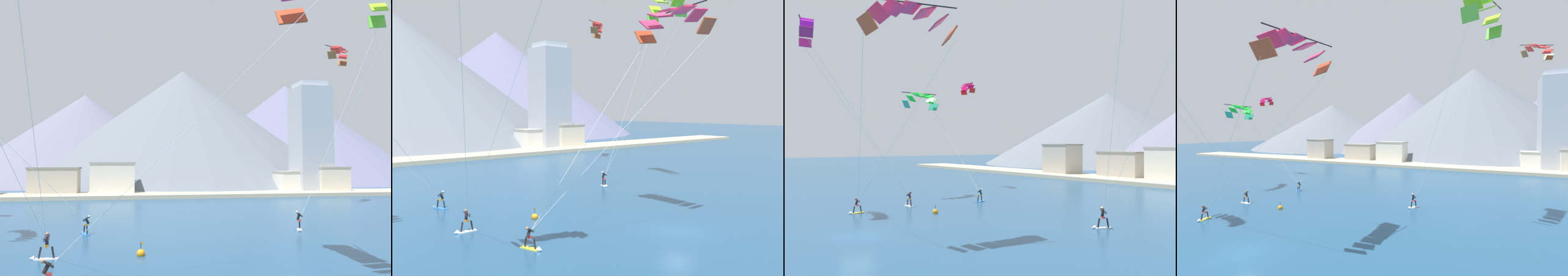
# 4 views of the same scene
# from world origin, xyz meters

# --- Properties ---
(ground_plane) EXTENTS (400.00, 400.00, 0.00)m
(ground_plane) POSITION_xyz_m (0.00, 0.00, 0.00)
(ground_plane) COLOR navy
(kitesurfer_near_lead) EXTENTS (1.75, 0.57, 1.76)m
(kitesurfer_near_lead) POSITION_xyz_m (-12.14, 10.05, 0.52)
(kitesurfer_near_lead) COLOR white
(kitesurfer_near_lead) RESTS_ON ground
(kitesurfer_near_trail) EXTENTS (1.05, 1.76, 1.69)m
(kitesurfer_near_trail) POSITION_xyz_m (-10.50, 18.79, 0.49)
(kitesurfer_near_trail) COLOR #337FDB
(kitesurfer_near_trail) RESTS_ON ground
(kitesurfer_mid_center) EXTENTS (0.84, 1.78, 1.61)m
(kitesurfer_mid_center) POSITION_xyz_m (-10.50, 3.45, 0.43)
(kitesurfer_mid_center) COLOR yellow
(kitesurfer_mid_center) RESTS_ON ground
(kitesurfer_far_left) EXTENTS (1.08, 1.75, 1.83)m
(kitesurfer_far_left) POSITION_xyz_m (8.60, 17.27, 0.58)
(kitesurfer_far_left) COLOR white
(kitesurfer_far_left) RESTS_ON ground
(parafoil_kite_near_trail) EXTENTS (10.91, 5.79, 12.51)m
(parafoil_kite_near_trail) POSITION_xyz_m (-19.83, 15.67, 12.84)
(parafoil_kite_near_trail) COLOR #269C79
(parafoil_kite_mid_center) EXTENTS (14.65, 7.57, 16.07)m
(parafoil_kite_mid_center) POSITION_xyz_m (2.72, 2.89, 16.22)
(parafoil_kite_mid_center) COLOR #C24422
(parafoil_kite_far_left) EXTENTS (9.55, 7.09, 21.37)m
(parafoil_kite_far_left) POSITION_xyz_m (16.52, 14.82, 21.52)
(parafoil_kite_far_left) COLOR #60BA39
(parafoil_kite_distant_high_outer) EXTENTS (3.91, 1.73, 1.75)m
(parafoil_kite_distant_high_outer) POSITION_xyz_m (-27.47, 28.10, 16.24)
(parafoil_kite_distant_high_outer) COLOR red
(parafoil_kite_distant_low_drift) EXTENTS (5.24, 5.02, 2.39)m
(parafoil_kite_distant_low_drift) POSITION_xyz_m (24.13, 35.92, 22.75)
(parafoil_kite_distant_low_drift) COLOR brown
(race_marker_buoy) EXTENTS (0.56, 0.56, 1.02)m
(race_marker_buoy) POSITION_xyz_m (-5.97, 10.01, 0.16)
(race_marker_buoy) COLOR orange
(race_marker_buoy) RESTS_ON ground
(shoreline_strip) EXTENTS (180.00, 10.00, 0.70)m
(shoreline_strip) POSITION_xyz_m (0.00, 55.61, 0.35)
(shoreline_strip) COLOR #BCAD8E
(shoreline_strip) RESTS_ON ground
(shore_building_promenade_mid) EXTENTS (8.46, 5.69, 6.44)m
(shore_building_promenade_mid) POSITION_xyz_m (-9.87, 59.16, 3.23)
(shore_building_promenade_mid) COLOR silver
(shore_building_promenade_mid) RESTS_ON ground
(shore_building_quay_east) EXTENTS (5.84, 5.78, 4.62)m
(shore_building_quay_east) POSITION_xyz_m (26.63, 60.20, 2.32)
(shore_building_quay_east) COLOR silver
(shore_building_quay_east) RESTS_ON ground
(shore_building_quay_west) EXTENTS (9.17, 5.39, 5.49)m
(shore_building_quay_west) POSITION_xyz_m (-20.67, 59.70, 2.76)
(shore_building_quay_west) COLOR #B7AD9E
(shore_building_quay_west) RESTS_ON ground
(shore_building_old_town) EXTENTS (7.21, 5.36, 6.93)m
(shore_building_old_town) POSITION_xyz_m (-34.63, 57.38, 3.48)
(shore_building_old_town) COLOR #B7AD9E
(shore_building_old_town) RESTS_ON ground
(highrise_tower) EXTENTS (7.00, 7.00, 23.53)m
(highrise_tower) POSITION_xyz_m (31.10, 59.59, 11.56)
(highrise_tower) COLOR #A8ADB7
(highrise_tower) RESTS_ON ground
(mountain_peak_central_summit) EXTENTS (87.12, 87.12, 25.00)m
(mountain_peak_central_summit) POSITION_xyz_m (-67.85, 114.60, 12.50)
(mountain_peak_central_summit) COLOR slate
(mountain_peak_central_summit) RESTS_ON ground
(mountain_peak_east_shoulder) EXTENTS (97.26, 97.26, 36.32)m
(mountain_peak_east_shoulder) POSITION_xyz_m (9.99, 105.01, 18.16)
(mountain_peak_east_shoulder) COLOR slate
(mountain_peak_east_shoulder) RESTS_ON ground
(mountain_peak_far_spur) EXTENTS (81.26, 81.26, 29.54)m
(mountain_peak_far_spur) POSITION_xyz_m (-21.73, 116.32, 14.77)
(mountain_peak_far_spur) COLOR slate
(mountain_peak_far_spur) RESTS_ON ground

